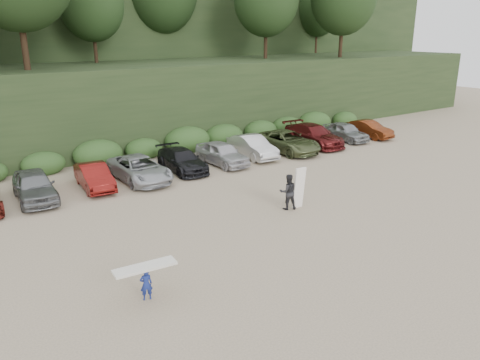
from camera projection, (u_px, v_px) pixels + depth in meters
ground at (256, 229)px, 20.83m from camera, size 120.00×120.00×0.00m
hillside_backdrop at (33, 0)px, 45.30m from camera, size 90.00×41.50×28.00m
parked_cars at (158, 164)px, 28.36m from camera, size 39.28×6.05×1.61m
child_surfer at (146, 277)px, 15.17m from camera, size 2.09×0.74×1.23m
adult_surfer at (289, 191)px, 22.97m from camera, size 1.35×0.97×2.12m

